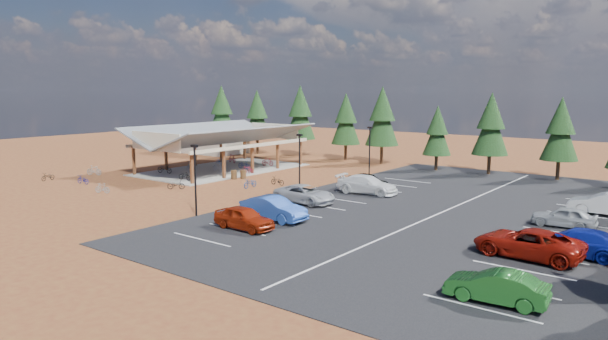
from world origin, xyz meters
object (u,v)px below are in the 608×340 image
(bike_10, at_px, (83,180))
(bike_12, at_px, (176,185))
(car_0, at_px, (244,218))
(car_1, at_px, (273,208))
(bike_2, at_px, (220,161))
(bike_8, at_px, (48,177))
(bike_6, at_px, (244,165))
(bike_3, at_px, (232,158))
(bike_pavilion, at_px, (222,136))
(car_5, at_px, (496,287))
(bike_16, at_px, (277,181))
(car_2, at_px, (305,194))
(bike_14, at_px, (250,183))
(lamp_post_0, at_px, (195,175))
(bike_9, at_px, (94,170))
(car_8, at_px, (564,217))
(bike_0, at_px, (165,169))
(car_6, at_px, (528,243))
(car_9, at_px, (606,204))
(car_3, at_px, (367,185))
(outbuilding, at_px, (210,139))
(bike_7, at_px, (268,162))
(lamp_post_2, at_px, (370,147))
(bike_5, at_px, (218,167))
(bike_15, at_px, (247,170))
(trash_bin_1, at_px, (243,174))
(lamp_post_1, at_px, (300,158))
(car_4, at_px, (368,180))
(trash_bin_0, at_px, (234,175))
(bike_4, at_px, (185,176))
(bike_1, at_px, (190,166))
(car_7, at_px, (577,242))

(bike_10, height_order, bike_12, bike_10)
(car_0, distance_m, car_1, 3.00)
(bike_2, height_order, bike_8, bike_2)
(bike_6, bearing_deg, bike_3, 61.47)
(car_1, bearing_deg, bike_12, 75.81)
(bike_pavilion, height_order, car_5, bike_pavilion)
(bike_16, xyz_separation_m, car_2, (7.17, -5.05, 0.34))
(bike_pavilion, relative_size, bike_14, 11.07)
(lamp_post_0, relative_size, bike_9, 2.98)
(bike_12, height_order, car_8, car_8)
(bike_0, relative_size, bike_12, 1.21)
(car_6, bearing_deg, car_9, 176.29)
(bike_14, relative_size, car_3, 0.32)
(outbuilding, xyz_separation_m, car_3, (34.34, -13.30, -1.20))
(bike_10, relative_size, car_2, 0.32)
(lamp_post_0, relative_size, bike_12, 3.27)
(bike_0, height_order, bike_3, bike_3)
(bike_10, bearing_deg, bike_12, 107.07)
(bike_7, bearing_deg, lamp_post_2, -88.26)
(lamp_post_0, bearing_deg, car_3, 70.04)
(bike_2, distance_m, bike_5, 5.82)
(bike_6, distance_m, car_1, 24.76)
(bike_16, bearing_deg, lamp_post_2, 162.53)
(car_3, distance_m, car_6, 19.23)
(lamp_post_2, height_order, car_0, lamp_post_2)
(bike_9, distance_m, bike_15, 16.17)
(bike_3, height_order, bike_6, bike_3)
(trash_bin_1, height_order, bike_5, bike_5)
(lamp_post_0, distance_m, lamp_post_1, 12.00)
(bike_14, height_order, car_9, car_9)
(lamp_post_1, bearing_deg, car_8, 1.69)
(car_8, bearing_deg, bike_3, -106.50)
(bike_5, height_order, car_0, car_0)
(bike_15, relative_size, bike_16, 0.97)
(bike_5, relative_size, bike_16, 1.12)
(outbuilding, height_order, bike_16, outbuilding)
(bike_2, xyz_separation_m, car_4, (22.06, -2.46, 0.20))
(trash_bin_0, distance_m, bike_4, 4.88)
(bike_2, bearing_deg, car_2, -106.35)
(bike_1, relative_size, car_2, 0.31)
(bike_14, relative_size, car_9, 0.35)
(bike_10, distance_m, car_9, 44.94)
(lamp_post_2, bearing_deg, bike_9, -142.13)
(lamp_post_0, bearing_deg, bike_7, 119.99)
(bike_pavilion, bearing_deg, car_3, -6.44)
(car_1, relative_size, car_9, 1.01)
(trash_bin_0, bearing_deg, lamp_post_1, -7.71)
(bike_3, relative_size, bike_6, 0.99)
(car_0, bearing_deg, outbuilding, 50.58)
(bike_15, relative_size, car_7, 0.30)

